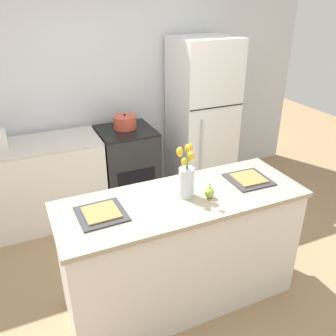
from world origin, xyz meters
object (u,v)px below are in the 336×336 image
stove_range (128,167)px  cooking_pot (125,122)px  refrigerator (202,118)px  pear_figurine (209,192)px  plate_setting_left (101,213)px  plate_setting_right (249,179)px  flower_vase (186,177)px

stove_range → cooking_pot: cooking_pot is taller
refrigerator → pear_figurine: 1.90m
stove_range → pear_figurine: size_ratio=8.04×
stove_range → plate_setting_left: 1.79m
stove_range → refrigerator: bearing=0.0°
pear_figurine → cooking_pot: cooking_pot is taller
refrigerator → cooking_pot: refrigerator is taller
plate_setting_left → cooking_pot: bearing=67.0°
plate_setting_right → cooking_pot: 1.69m
flower_vase → pear_figurine: 0.19m
stove_range → plate_setting_right: size_ratio=2.91×
refrigerator → plate_setting_left: bearing=-135.9°
pear_figurine → plate_setting_left: size_ratio=0.36×
refrigerator → flower_vase: bearing=-122.6°
stove_range → flower_vase: flower_vase is taller
plate_setting_left → cooking_pot: 1.77m
flower_vase → plate_setting_right: (0.55, 0.01, -0.14)m
refrigerator → plate_setting_left: size_ratio=5.83×
pear_figurine → plate_setting_right: bearing=13.9°
refrigerator → pear_figurine: bearing=-117.6°
stove_range → plate_setting_right: 1.73m
refrigerator → cooking_pot: (-0.94, 0.05, 0.07)m
stove_range → flower_vase: (-0.07, -1.59, 0.65)m
stove_range → pear_figurine: 1.77m
pear_figurine → plate_setting_right: size_ratio=0.36×
flower_vase → stove_range: bearing=87.6°
stove_range → refrigerator: refrigerator is taller
refrigerator → flower_vase: size_ratio=4.46×
stove_range → plate_setting_left: size_ratio=2.91×
plate_setting_right → cooking_pot: (-0.47, 1.63, 0.02)m
pear_figurine → plate_setting_right: pear_figurine is taller
cooking_pot → plate_setting_left: bearing=-113.0°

